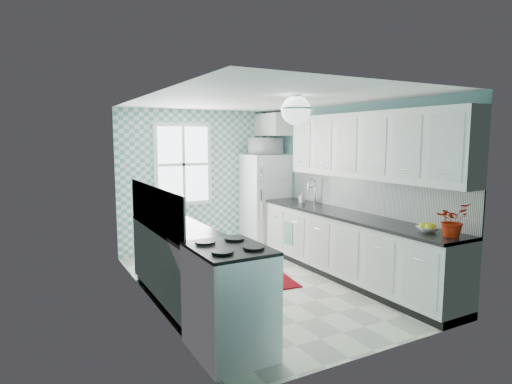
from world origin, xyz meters
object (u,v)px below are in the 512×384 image
ceiling_light (296,110)px  fridge (265,201)px  potted_plant (452,220)px  microwave (265,146)px  sink (305,204)px  fruit_bowl (427,229)px  stove (229,298)px

ceiling_light → fridge: size_ratio=0.20×
potted_plant → microwave: size_ratio=0.68×
sink → fruit_bowl: (-0.00, -2.39, 0.04)m
fruit_bowl → potted_plant: (0.00, -0.32, 0.16)m
fruit_bowl → fridge: bearing=91.5°
stove → potted_plant: 2.53m
stove → potted_plant: (2.40, -0.52, 0.61)m
potted_plant → ceiling_light: bearing=134.2°
fridge → microwave: 1.01m
ceiling_light → microwave: ceiling_light is taller
microwave → potted_plant: bearing=94.1°
fridge → microwave: microwave is taller
fridge → microwave: bearing=56.7°
ceiling_light → fruit_bowl: size_ratio=1.52×
fridge → potted_plant: size_ratio=4.56×
ceiling_light → fridge: ceiling_light is taller
ceiling_light → fridge: 3.21m
microwave → fridge: bearing=56.6°
sink → potted_plant: bearing=-87.3°
ceiling_light → fruit_bowl: 2.03m
fridge → microwave: size_ratio=3.12×
microwave → sink: bearing=97.4°
fridge → stove: (-2.31, -3.34, -0.33)m
sink → fruit_bowl: bearing=-87.3°
stove → potted_plant: potted_plant is taller
potted_plant → fruit_bowl: bearing=90.0°
fridge → sink: size_ratio=3.10×
fruit_bowl → potted_plant: size_ratio=0.61×
fruit_bowl → potted_plant: potted_plant is taller
fridge → sink: 1.16m
ceiling_light → microwave: size_ratio=0.64×
ceiling_light → stove: bearing=-149.3°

